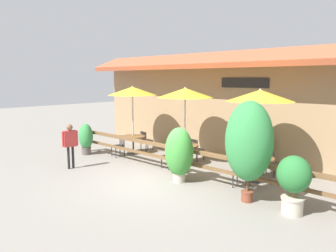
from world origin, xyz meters
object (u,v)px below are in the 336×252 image
object	(u,v)px
potted_plant_small_flowering	(86,138)
dining_table_far	(257,162)
chair_middle_streetside	(170,155)
chair_far_wallside	(270,162)
dining_table_near	(133,139)
potted_plant_corner_fern	(249,142)
patio_umbrella_near	(132,91)
chair_near_wallside	(146,140)
pedestrian	(70,140)
chair_middle_wallside	(196,149)
chair_near_streetside	(119,145)
patio_umbrella_far	(260,96)
potted_plant_tall_tropical	(294,180)
potted_plant_entrance_palm	(256,145)
dining_table_middle	(185,148)
chair_far_streetside	(242,171)
patio_umbrella_middle	(185,93)
potted_plant_broad_leaf	(179,153)

from	to	relation	value
potted_plant_small_flowering	dining_table_far	bearing A→B (deg)	12.95
chair_middle_streetside	chair_far_wallside	size ratio (longest dim) A/B	1.00
dining_table_near	potted_plant_corner_fern	size ratio (longest dim) A/B	0.39
patio_umbrella_near	chair_near_wallside	bearing A→B (deg)	92.05
chair_near_wallside	dining_table_far	size ratio (longest dim) A/B	0.82
chair_far_wallside	pedestrian	xyz separation A→B (m)	(-5.52, -3.99, 0.55)
dining_table_far	chair_middle_streetside	bearing A→B (deg)	-166.47
chair_middle_wallside	pedestrian	size ratio (longest dim) A/B	0.53
potted_plant_corner_fern	chair_near_streetside	bearing A→B (deg)	171.74
patio_umbrella_far	potted_plant_tall_tropical	distance (m)	3.12
chair_middle_streetside	chair_middle_wallside	size ratio (longest dim) A/B	1.00
potted_plant_tall_tropical	potted_plant_entrance_palm	xyz separation A→B (m)	(-2.56, 3.03, 0.01)
chair_near_streetside	dining_table_middle	bearing A→B (deg)	28.05
patio_umbrella_near	dining_table_far	distance (m)	6.09
dining_table_near	chair_near_streetside	size ratio (longest dim) A/B	1.21
chair_near_streetside	dining_table_far	xyz separation A→B (m)	(5.75, 0.84, 0.12)
chair_middle_streetside	potted_plant_small_flowering	distance (m)	4.10
chair_far_wallside	potted_plant_tall_tropical	world-z (taller)	potted_plant_tall_tropical
dining_table_middle	patio_umbrella_far	world-z (taller)	patio_umbrella_far
chair_far_streetside	potted_plant_corner_fern	world-z (taller)	potted_plant_corner_fern
dining_table_near	chair_far_streetside	size ratio (longest dim) A/B	1.21
patio_umbrella_middle	potted_plant_broad_leaf	size ratio (longest dim) A/B	1.69
dining_table_far	potted_plant_broad_leaf	xyz separation A→B (m)	(-1.71, -1.73, 0.31)
chair_far_streetside	potted_plant_tall_tropical	world-z (taller)	potted_plant_tall_tropical
potted_plant_small_flowering	potted_plant_corner_fern	size ratio (longest dim) A/B	0.50
potted_plant_broad_leaf	potted_plant_entrance_palm	xyz separation A→B (m)	(0.99, 3.00, -0.06)
potted_plant_corner_fern	potted_plant_entrance_palm	bearing A→B (deg)	114.47
chair_middle_streetside	pedestrian	xyz separation A→B (m)	(-2.49, -2.49, 0.55)
dining_table_far	pedestrian	xyz separation A→B (m)	(-5.49, -3.21, 0.43)
dining_table_near	chair_near_wallside	distance (m)	0.76
chair_near_streetside	potted_plant_broad_leaf	bearing A→B (deg)	-1.04
chair_far_wallside	potted_plant_corner_fern	world-z (taller)	potted_plant_corner_fern
chair_middle_streetside	dining_table_far	distance (m)	3.08
dining_table_middle	potted_plant_entrance_palm	world-z (taller)	potted_plant_entrance_palm
patio_umbrella_near	potted_plant_entrance_palm	distance (m)	5.50
potted_plant_small_flowering	patio_umbrella_middle	bearing A→B (deg)	21.69
patio_umbrella_near	patio_umbrella_far	distance (m)	5.74
chair_middle_wallside	potted_plant_corner_fern	world-z (taller)	potted_plant_corner_fern
patio_umbrella_middle	potted_plant_small_flowering	bearing A→B (deg)	-158.31
dining_table_middle	patio_umbrella_middle	bearing A→B (deg)	75.96
potted_plant_small_flowering	pedestrian	size ratio (longest dim) A/B	0.82
patio_umbrella_near	chair_middle_wallside	distance (m)	3.59
potted_plant_tall_tropical	potted_plant_entrance_palm	bearing A→B (deg)	130.18
chair_far_wallside	potted_plant_entrance_palm	distance (m)	0.97
chair_middle_streetside	potted_plant_small_flowering	bearing A→B (deg)	-163.06
patio_umbrella_middle	dining_table_far	size ratio (longest dim) A/B	2.78
patio_umbrella_near	patio_umbrella_far	xyz separation A→B (m)	(5.74, 0.08, 0.00)
chair_middle_streetside	potted_plant_corner_fern	world-z (taller)	potted_plant_corner_fern
chair_near_wallside	potted_plant_corner_fern	world-z (taller)	potted_plant_corner_fern
chair_far_streetside	potted_plant_tall_tropical	xyz separation A→B (m)	(1.90, -0.97, 0.36)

